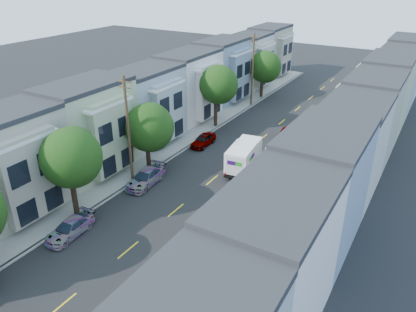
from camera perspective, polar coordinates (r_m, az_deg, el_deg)
ground at (r=34.13m, az=-4.53°, el=-7.63°), size 160.00×160.00×0.00m
road_slab at (r=45.64m, az=6.25°, el=1.33°), size 12.00×70.00×0.02m
curb_left at (r=48.17m, az=-0.28°, el=2.92°), size 0.30×70.00×0.15m
curb_right at (r=43.75m, az=13.45°, el=-0.28°), size 0.30×70.00×0.15m
sidewalk_left at (r=48.80m, az=-1.59°, el=3.22°), size 2.60×70.00×0.15m
sidewalk_right at (r=43.45m, az=15.07°, el=-0.66°), size 2.60×70.00×0.15m
centerline at (r=45.64m, az=6.25°, el=1.32°), size 0.12×70.00×0.01m
townhouse_row_left at (r=50.81m, az=-5.23°, el=3.96°), size 5.00×70.00×8.50m
townhouse_row_right at (r=42.81m, az=19.90°, el=-1.88°), size 5.00×70.00×8.50m
tree_b at (r=32.49m, az=-18.78°, el=-0.25°), size 4.70×4.70×7.61m
tree_c at (r=38.92m, az=-8.35°, el=4.00°), size 4.70×4.70×6.87m
tree_d at (r=49.17m, az=1.41°, el=10.00°), size 4.70×4.70×7.80m
tree_e at (r=61.59m, az=7.97°, el=12.31°), size 4.70×4.70×7.09m
tree_far_r at (r=55.82m, az=19.59°, el=9.07°), size 3.10×3.10×5.74m
utility_pole_near at (r=36.70m, az=-11.14°, el=3.51°), size 1.60×0.26×10.00m
utility_pole_far at (r=57.69m, az=6.28°, el=11.93°), size 1.60×0.26×10.00m
fedex_truck at (r=39.96m, az=5.04°, el=0.08°), size 2.16×5.62×2.69m
lead_sedan at (r=47.53m, az=10.82°, el=2.91°), size 2.27×4.39×1.36m
parked_left_b at (r=32.59m, az=-18.84°, el=-9.62°), size 1.94×4.15×1.22m
parked_left_c at (r=37.90m, az=-8.74°, el=-3.03°), size 2.29×4.70×1.37m
parked_left_d at (r=45.42m, az=-0.66°, el=2.26°), size 1.64×4.06×1.30m
parked_right_a at (r=27.36m, az=-3.56°, el=-15.43°), size 2.05×4.83×1.45m
parked_right_b at (r=30.59m, az=1.55°, el=-10.42°), size 2.50×4.97×1.35m
parked_right_c at (r=44.83m, az=12.64°, el=1.41°), size 2.11×4.74×1.50m
parked_right_d at (r=55.98m, az=16.80°, el=5.80°), size 1.73×4.39×1.42m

